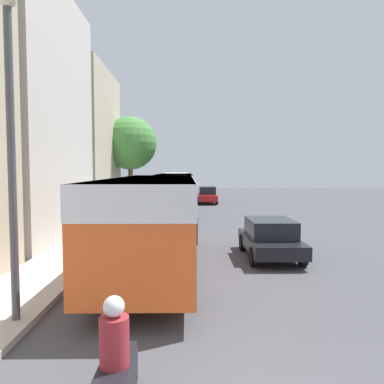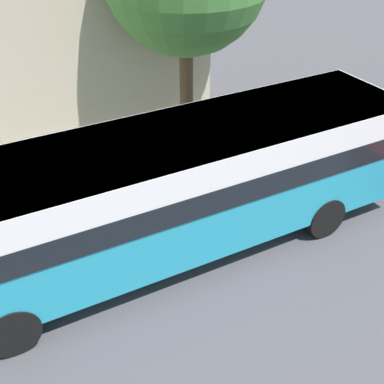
{
  "view_description": "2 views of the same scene",
  "coord_description": "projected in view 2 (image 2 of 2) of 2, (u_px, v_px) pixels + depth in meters",
  "views": [
    {
      "loc": [
        -0.83,
        -3.59,
        3.25
      ],
      "look_at": [
        -0.5,
        20.85,
        1.73
      ],
      "focal_mm": 35.0,
      "sensor_mm": 36.0,
      "label": 1
    },
    {
      "loc": [
        6.72,
        19.03,
        7.66
      ],
      "look_at": [
        -1.43,
        23.54,
        1.64
      ],
      "focal_mm": 50.0,
      "sensor_mm": 36.0,
      "label": 2
    }
  ],
  "objects": [
    {
      "name": "bus_following",
      "position": [
        162.0,
        182.0,
        10.99
      ],
      "size": [
        2.64,
        11.54,
        2.85
      ],
      "color": "teal",
      "rests_on": "ground_plane"
    }
  ]
}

